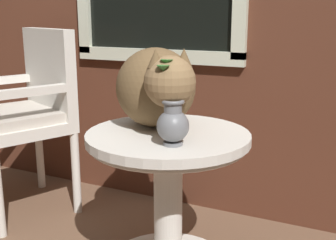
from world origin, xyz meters
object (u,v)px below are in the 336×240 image
object	(u,v)px
wicker_side_table	(168,181)
pewter_vase_with_ivy	(173,120)
wicker_chair	(28,107)
cat	(157,87)

from	to	relation	value
wicker_side_table	pewter_vase_with_ivy	distance (m)	0.33
wicker_side_table	pewter_vase_with_ivy	xyz separation A→B (m)	(0.08, -0.14, 0.29)
wicker_chair	pewter_vase_with_ivy	world-z (taller)	wicker_chair
wicker_side_table	cat	size ratio (longest dim) A/B	1.13
cat	pewter_vase_with_ivy	world-z (taller)	cat
cat	pewter_vase_with_ivy	bearing A→B (deg)	-50.56
cat	pewter_vase_with_ivy	distance (m)	0.25
wicker_chair	cat	size ratio (longest dim) A/B	1.72
wicker_chair	pewter_vase_with_ivy	xyz separation A→B (m)	(1.02, -0.39, 0.13)
wicker_side_table	pewter_vase_with_ivy	world-z (taller)	pewter_vase_with_ivy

